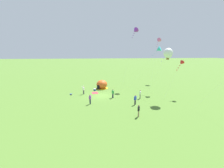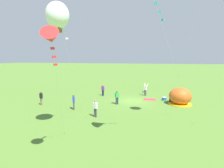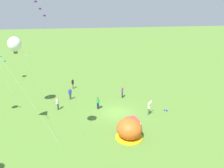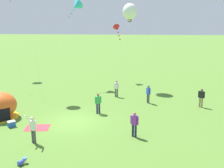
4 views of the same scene
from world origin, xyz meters
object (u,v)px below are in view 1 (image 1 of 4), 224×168
popup_tent (102,85)px  person_flying_kite (83,90)px  cooler_box (95,90)px  person_center_field (135,99)px  kite_cyan (158,50)px  kite_red (181,63)px  kite_purple (135,31)px  person_watching_sky (139,110)px  person_far_back (113,93)px  kite_pink (158,41)px  person_with_toddler (140,94)px  toddler_crawling (71,94)px  person_strolling (90,99)px  kite_white (168,53)px

popup_tent → person_flying_kite: popup_tent is taller
cooler_box → person_flying_kite: size_ratio=0.34×
person_center_field → kite_cyan: kite_cyan is taller
kite_red → person_flying_kite: bearing=-100.2°
kite_cyan → kite_purple: bearing=-135.9°
person_watching_sky → person_far_back: (-8.87, -2.66, 0.00)m
person_watching_sky → kite_pink: size_ratio=0.14×
popup_tent → kite_cyan: (3.46, 12.23, 8.28)m
person_far_back → person_with_toddler: bearing=78.7°
kite_pink → toddler_crawling: bearing=-62.8°
person_with_toddler → kite_pink: kite_pink is taller
person_flying_kite → kite_pink: size_ratio=0.15×
person_far_back → person_center_field: 5.39m
popup_tent → person_far_back: 7.85m
kite_cyan → person_strolling: bearing=-63.6°
person_with_toddler → kite_purple: (-9.50, 1.02, 12.64)m
cooler_box → person_with_toddler: size_ratio=0.37×
kite_purple → person_far_back: bearing=-36.1°
popup_tent → cooler_box: size_ratio=4.40×
person_flying_kite → person_with_toddler: 11.83m
person_with_toddler → person_center_field: (3.17, -1.79, 0.00)m
cooler_box → kite_pink: kite_pink is taller
person_flying_kite → kite_cyan: size_ratio=0.19×
person_center_field → kite_white: kite_white is taller
person_flying_kite → person_strolling: (6.26, 1.63, -0.03)m
person_center_field → kite_red: 12.10m
kite_pink → kite_purple: size_ratio=0.87×
person_far_back → person_center_field: same height
person_with_toddler → kite_cyan: 11.10m
toddler_crawling → kite_white: size_ratio=0.06×
popup_tent → person_strolling: 11.00m
kite_white → person_watching_sky: bearing=-45.6°
person_center_field → kite_purple: (-12.67, 2.82, 12.64)m
cooler_box → person_watching_sky: (14.69, 6.22, 0.74)m
popup_tent → person_flying_kite: 6.03m
popup_tent → kite_white: kite_white is taller
person_watching_sky → kite_red: bearing=128.9°
person_with_toddler → kite_cyan: bearing=135.0°
popup_tent → person_flying_kite: bearing=-42.1°
popup_tent → person_far_back: (7.62, 1.86, -0.03)m
kite_pink → kite_purple: (6.12, -8.39, 1.81)m
kite_purple → kite_white: 12.16m
person_center_field → kite_pink: bearing=149.2°
popup_tent → person_far_back: popup_tent is taller
person_strolling → kite_pink: kite_pink is taller
person_far_back → popup_tent: bearing=-166.3°
popup_tent → kite_purple: 14.98m
person_far_back → kite_pink: size_ratio=0.14×
kite_red → popup_tent: bearing=-117.6°
kite_pink → kite_cyan: bearing=-22.0°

